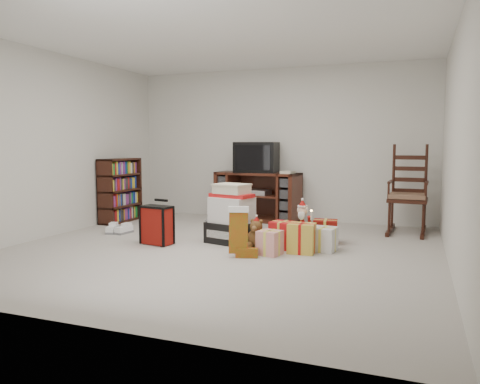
% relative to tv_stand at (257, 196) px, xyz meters
% --- Properties ---
extents(room, '(5.01, 5.01, 2.51)m').
position_rel_tv_stand_xyz_m(room, '(0.29, -2.22, 0.85)').
color(room, beige).
rests_on(room, ground).
extents(tv_stand, '(1.44, 0.65, 0.80)m').
position_rel_tv_stand_xyz_m(tv_stand, '(0.00, 0.00, 0.00)').
color(tv_stand, '#3F1A12').
rests_on(tv_stand, floor).
extents(bookshelf, '(0.28, 0.84, 1.03)m').
position_rel_tv_stand_xyz_m(bookshelf, '(-2.04, -0.90, 0.10)').
color(bookshelf, black).
rests_on(bookshelf, floor).
extents(rocking_chair, '(0.56, 0.89, 1.30)m').
position_rel_tv_stand_xyz_m(rocking_chair, '(2.34, -0.24, 0.05)').
color(rocking_chair, black).
rests_on(rocking_chair, floor).
extents(gift_pile, '(0.67, 0.56, 0.74)m').
position_rel_tv_stand_xyz_m(gift_pile, '(0.26, -1.80, -0.08)').
color(gift_pile, black).
rests_on(gift_pile, floor).
extents(red_suitcase, '(0.40, 0.26, 0.57)m').
position_rel_tv_stand_xyz_m(red_suitcase, '(-0.58, -2.23, -0.15)').
color(red_suitcase, maroon).
rests_on(red_suitcase, floor).
extents(stocking, '(0.29, 0.19, 0.57)m').
position_rel_tv_stand_xyz_m(stocking, '(0.61, -2.46, -0.11)').
color(stocking, '#0D7511').
rests_on(stocking, floor).
extents(teddy_bear, '(0.23, 0.21, 0.35)m').
position_rel_tv_stand_xyz_m(teddy_bear, '(0.65, -1.96, -0.25)').
color(teddy_bear, brown).
rests_on(teddy_bear, floor).
extents(santa_figurine, '(0.28, 0.26, 0.57)m').
position_rel_tv_stand_xyz_m(santa_figurine, '(1.12, -1.55, -0.18)').
color(santa_figurine, maroon).
rests_on(santa_figurine, floor).
extents(mrs_claus_figurine, '(0.26, 0.25, 0.54)m').
position_rel_tv_stand_xyz_m(mrs_claus_figurine, '(-0.05, -1.68, -0.19)').
color(mrs_claus_figurine, maroon).
rests_on(mrs_claus_figurine, floor).
extents(sneaker_pair, '(0.36, 0.30, 0.10)m').
position_rel_tv_stand_xyz_m(sneaker_pair, '(-1.48, -1.77, -0.35)').
color(sneaker_pair, white).
rests_on(sneaker_pair, floor).
extents(gift_cluster, '(0.81, 1.13, 0.28)m').
position_rel_tv_stand_xyz_m(gift_cluster, '(1.18, -1.83, -0.26)').
color(gift_cluster, red).
rests_on(gift_cluster, floor).
extents(crt_television, '(0.71, 0.54, 0.49)m').
position_rel_tv_stand_xyz_m(crt_television, '(-0.02, 0.00, 0.64)').
color(crt_television, black).
rests_on(crt_television, tv_stand).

